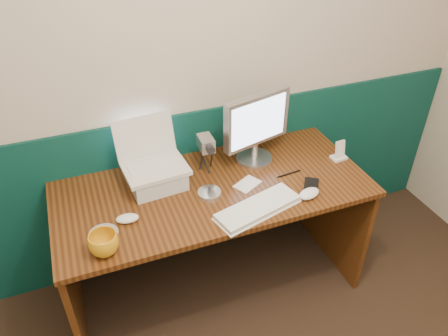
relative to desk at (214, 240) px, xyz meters
name	(u,v)px	position (x,y,z in m)	size (l,w,h in m)	color
back_wall	(184,68)	(-0.02, 0.37, 0.88)	(3.50, 0.04, 2.50)	#BEB2A1
wainscot	(191,187)	(-0.02, 0.36, 0.12)	(3.48, 0.02, 1.00)	#083733
desk	(214,240)	(0.00, 0.00, 0.00)	(1.60, 0.70, 0.75)	#361909
laptop_riser	(156,178)	(-0.26, 0.12, 0.42)	(0.27, 0.23, 0.09)	silver
laptop	(153,148)	(-0.26, 0.12, 0.60)	(0.31, 0.24, 0.26)	silver
monitor	(255,129)	(0.30, 0.16, 0.57)	(0.39, 0.11, 0.39)	#B5B4B9
keyboard	(258,208)	(0.14, -0.24, 0.39)	(0.42, 0.14, 0.02)	white
mouse_right	(309,194)	(0.41, -0.24, 0.39)	(0.12, 0.07, 0.04)	white
mouse_left	(127,218)	(-0.46, -0.10, 0.39)	(0.11, 0.06, 0.04)	white
mug	(104,244)	(-0.58, -0.26, 0.43)	(0.13, 0.13, 0.10)	orange
camcorder	(206,155)	(0.02, 0.16, 0.47)	(0.09, 0.12, 0.19)	#B2B2B7
cd_spindle	(209,194)	(-0.04, -0.06, 0.39)	(0.12, 0.12, 0.02)	silver
cd_loose_a	(103,233)	(-0.57, -0.14, 0.38)	(0.13, 0.13, 0.00)	silver
pen	(289,174)	(0.41, -0.04, 0.38)	(0.01, 0.01, 0.14)	black
papers	(247,184)	(0.17, -0.04, 0.38)	(0.14, 0.09, 0.00)	white
dock	(339,158)	(0.74, -0.01, 0.38)	(0.08, 0.06, 0.02)	white
music_player	(340,149)	(0.74, -0.01, 0.44)	(0.06, 0.01, 0.10)	white
pda	(311,186)	(0.47, -0.17, 0.38)	(0.07, 0.12, 0.01)	black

